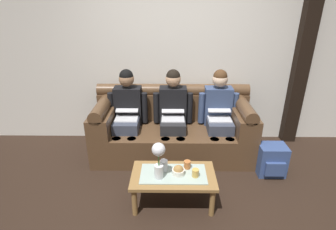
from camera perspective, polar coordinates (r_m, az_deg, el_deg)
ground_plane at (r=3.09m, az=1.11°, el=-19.02°), size 14.00×14.00×0.00m
back_wall_patterned at (r=4.03m, az=1.11°, el=14.38°), size 6.00×0.12×2.90m
timber_pillar at (r=4.34m, az=27.06°, el=12.57°), size 0.20×0.20×2.90m
couch at (r=3.85m, az=1.04°, el=-2.98°), size 2.20×0.88×0.96m
person_left at (r=3.78m, az=-8.71°, el=0.98°), size 0.56×0.67×1.22m
person_middle at (r=3.73m, az=1.07°, el=0.95°), size 0.56×0.67×1.22m
person_right at (r=3.79m, az=10.83°, el=0.89°), size 0.56×0.67×1.22m
coffee_table at (r=2.96m, az=1.14°, el=-13.28°), size 0.90×0.52×0.37m
flower_vase at (r=2.73m, az=-2.02°, el=-9.01°), size 0.14×0.14×0.41m
snack_bowl at (r=2.90m, az=2.24°, el=-11.84°), size 0.14×0.14×0.11m
cup_near_left at (r=2.94m, az=-0.90°, el=-10.73°), size 0.08×0.08×0.12m
cup_near_right at (r=2.99m, az=4.14°, el=-10.53°), size 0.08×0.08×0.09m
cup_far_center at (r=2.87m, az=5.89°, el=-12.23°), size 0.07×0.07×0.09m
backpack_right at (r=3.70m, az=21.25°, el=-8.98°), size 0.34×0.31×0.40m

